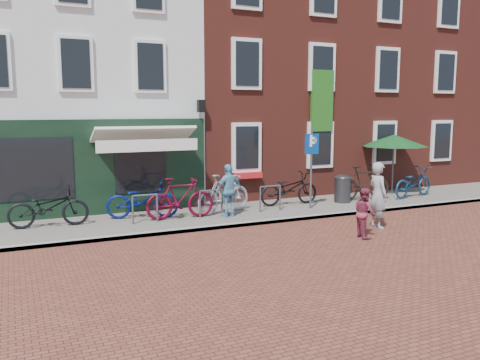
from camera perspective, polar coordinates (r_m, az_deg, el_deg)
name	(u,v)px	position (r m, az deg, el deg)	size (l,w,h in m)	color
ground	(274,223)	(14.64, 3.92, -4.96)	(80.00, 80.00, 0.00)	brown
sidewalk	(279,210)	(16.39, 4.50, -3.39)	(24.00, 3.00, 0.10)	slate
building_stucco	(62,76)	(19.65, -19.58, 11.11)	(8.00, 8.00, 9.00)	silver
building_brick_mid	(238,68)	(21.50, -0.27, 12.60)	(6.00, 8.00, 10.00)	maroon
building_brick_right	(354,73)	(24.58, 12.86, 11.83)	(6.00, 8.00, 10.00)	maroon
filler_right	(455,86)	(28.95, 23.26, 9.79)	(7.00, 8.00, 9.00)	maroon
litter_bin	(343,187)	(17.66, 11.61, -0.78)	(0.56, 0.56, 1.03)	#343436
parking_sign	(311,156)	(16.21, 8.14, 2.70)	(0.50, 0.07, 2.61)	#4C4C4F
parasol	(394,138)	(20.03, 17.14, 4.56)	(2.52, 2.52, 2.34)	#4C4C4F
woman	(378,195)	(14.46, 15.43, -1.67)	(0.67, 0.44, 1.85)	gray
boy	(364,213)	(13.31, 13.99, -3.63)	(0.63, 0.49, 1.30)	maroon
cafe_person	(229,190)	(14.92, -1.26, -1.20)	(0.93, 0.39, 1.59)	#5E9EBB
bicycle_0	(48,207)	(14.62, -20.99, -2.89)	(0.73, 2.10, 1.10)	black
bicycle_1	(180,198)	(14.77, -6.83, -2.07)	(0.58, 2.04, 1.23)	#55061B
bicycle_2	(142,200)	(15.04, -11.06, -2.21)	(0.73, 2.10, 1.10)	#041256
bicycle_3	(224,193)	(15.49, -1.85, -1.54)	(0.58, 2.04, 1.23)	#939496
bicycle_4	(289,189)	(16.89, 5.59, -0.99)	(0.73, 2.10, 1.10)	black
bicycle_5	(364,183)	(18.21, 13.94, -0.34)	(0.58, 2.04, 1.23)	black
bicycle_6	(413,182)	(19.37, 19.13, -0.24)	(0.73, 2.10, 1.10)	#0E2F48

